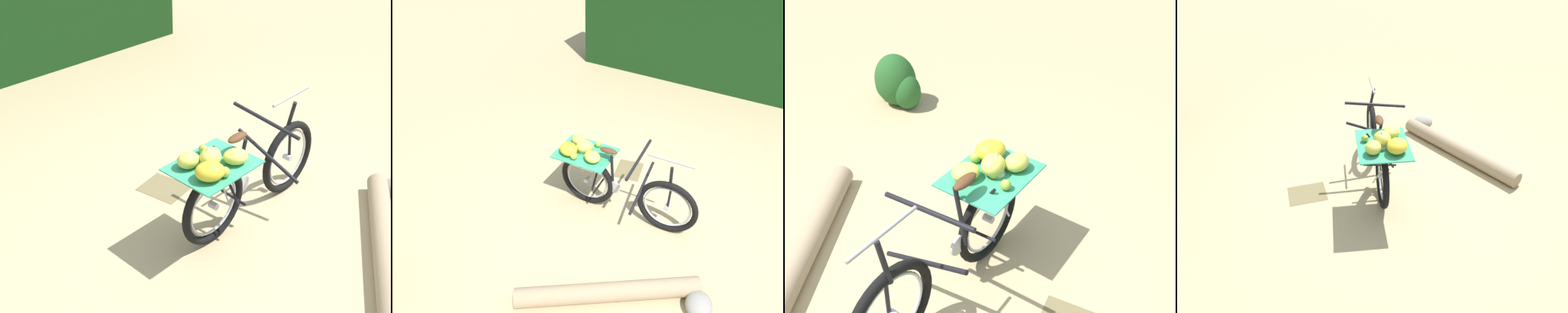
# 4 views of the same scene
# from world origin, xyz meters

# --- Properties ---
(ground_plane) EXTENTS (60.00, 60.00, 0.00)m
(ground_plane) POSITION_xyz_m (0.00, 0.00, 0.00)
(ground_plane) COLOR tan
(bicycle) EXTENTS (0.80, 1.80, 1.03)m
(bicycle) POSITION_xyz_m (-0.08, -0.21, 0.51)
(bicycle) COLOR black
(bicycle) RESTS_ON ground_plane
(fallen_log) EXTENTS (0.90, 1.79, 0.20)m
(fallen_log) POSITION_xyz_m (1.14, 0.08, 0.10)
(fallen_log) COLOR #9E8466
(fallen_log) RESTS_ON ground_plane
(path_stone) EXTENTS (0.31, 0.26, 0.19)m
(path_stone) POSITION_xyz_m (1.00, 0.96, 0.10)
(path_stone) COLOR gray
(path_stone) RESTS_ON ground_plane
(leaf_litter_patch) EXTENTS (0.44, 0.36, 0.01)m
(leaf_litter_patch) POSITION_xyz_m (-0.96, -0.19, 0.00)
(leaf_litter_patch) COLOR olive
(leaf_litter_patch) RESTS_ON ground_plane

